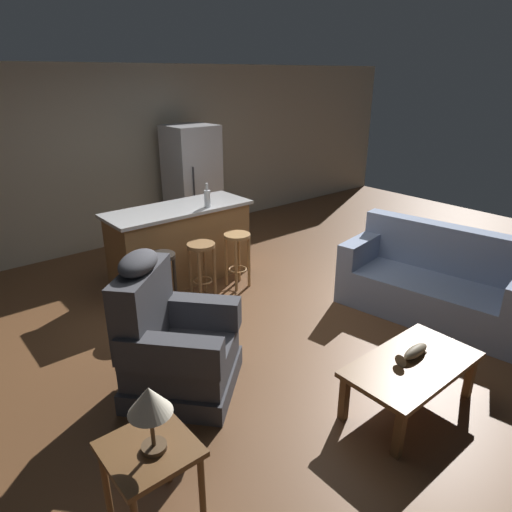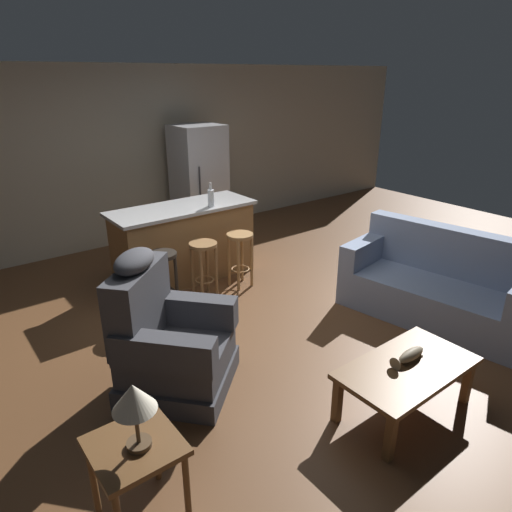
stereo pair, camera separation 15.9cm
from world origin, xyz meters
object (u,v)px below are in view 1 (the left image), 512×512
(table_lamp, at_px, (150,403))
(bottle_tall_green, at_px, (207,198))
(recliner_near_lamp, at_px, (172,343))
(bar_stool_middle, at_px, (202,261))
(couch, at_px, (435,284))
(fish_figurine, at_px, (413,353))
(bar_stool_right, at_px, (237,250))
(bar_stool_left, at_px, (162,272))
(refrigerator, at_px, (193,184))
(end_table, at_px, (151,461))
(kitchen_island, at_px, (181,243))
(coffee_table, at_px, (412,368))

(table_lamp, relative_size, bottle_tall_green, 1.41)
(recliner_near_lamp, xyz_separation_m, bar_stool_middle, (1.10, 1.22, 0.05))
(recliner_near_lamp, bearing_deg, couch, 34.83)
(fish_figurine, bearing_deg, bar_stool_middle, 95.10)
(bar_stool_middle, xyz_separation_m, bar_stool_right, (0.51, 0.00, 0.00))
(bar_stool_left, bearing_deg, bottle_tall_green, 24.70)
(table_lamp, distance_m, refrigerator, 5.01)
(end_table, bearing_deg, recliner_near_lamp, 54.62)
(kitchen_island, bearing_deg, couch, -57.07)
(coffee_table, height_order, table_lamp, table_lamp)
(recliner_near_lamp, distance_m, bottle_tall_green, 2.30)
(kitchen_island, height_order, bar_stool_left, kitchen_island)
(recliner_near_lamp, height_order, table_lamp, recliner_near_lamp)
(end_table, bearing_deg, bottle_tall_green, 50.27)
(recliner_near_lamp, relative_size, table_lamp, 2.93)
(fish_figurine, distance_m, table_lamp, 2.10)
(end_table, xyz_separation_m, refrigerator, (2.88, 4.07, 0.42))
(bar_stool_left, bearing_deg, table_lamp, -119.57)
(bar_stool_left, height_order, refrigerator, refrigerator)
(bar_stool_right, bearing_deg, table_lamp, -135.57)
(couch, height_order, recliner_near_lamp, recliner_near_lamp)
(fish_figurine, relative_size, couch, 0.17)
(fish_figurine, relative_size, bar_stool_right, 0.50)
(kitchen_island, bearing_deg, coffee_table, -88.59)
(fish_figurine, bearing_deg, refrigerator, 79.34)
(fish_figurine, relative_size, bar_stool_left, 0.50)
(coffee_table, relative_size, refrigerator, 0.62)
(bar_stool_left, bearing_deg, couch, -40.15)
(bar_stool_right, bearing_deg, refrigerator, 73.34)
(coffee_table, relative_size, bar_stool_middle, 1.62)
(couch, distance_m, bottle_tall_green, 2.78)
(fish_figurine, height_order, bar_stool_left, bar_stool_left)
(kitchen_island, relative_size, refrigerator, 1.02)
(table_lamp, bearing_deg, recliner_near_lamp, 56.06)
(recliner_near_lamp, height_order, kitchen_island, recliner_near_lamp)
(bar_stool_right, bearing_deg, coffee_table, -97.21)
(kitchen_island, bearing_deg, fish_figurine, -87.72)
(end_table, bearing_deg, kitchen_island, 56.18)
(couch, bearing_deg, bottle_tall_green, -69.45)
(couch, xyz_separation_m, end_table, (-3.57, -0.33, 0.12))
(recliner_near_lamp, height_order, bar_stool_middle, recliner_near_lamp)
(bar_stool_right, distance_m, bottle_tall_green, 0.73)
(end_table, bearing_deg, bar_stool_middle, 50.91)
(kitchen_island, bearing_deg, end_table, -123.82)
(kitchen_island, height_order, bar_stool_middle, kitchen_island)
(kitchen_island, bearing_deg, recliner_near_lamp, -122.93)
(fish_figurine, relative_size, recliner_near_lamp, 0.28)
(bar_stool_middle, distance_m, bottle_tall_green, 0.82)
(fish_figurine, distance_m, bottle_tall_green, 3.06)
(couch, relative_size, bar_stool_right, 2.96)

